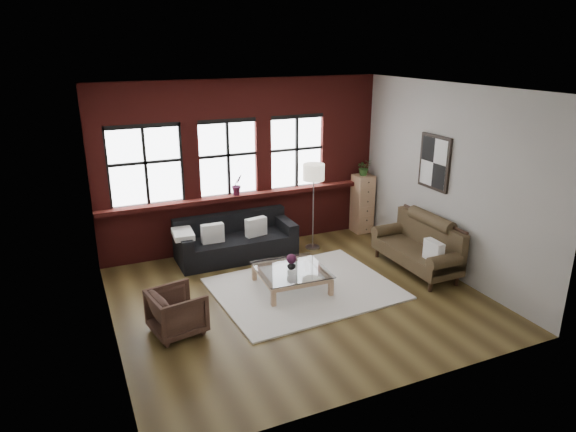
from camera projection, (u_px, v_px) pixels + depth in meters
name	position (u px, v px, depth m)	size (l,w,h in m)	color
floor	(298.00, 297.00, 8.07)	(5.50, 5.50, 0.00)	#47361A
ceiling	(299.00, 89.00, 7.04)	(5.50, 5.50, 0.00)	white
wall_back	(242.00, 165.00, 9.71)	(5.50, 5.50, 0.00)	#AAA59E
wall_front	(399.00, 263.00, 5.39)	(5.50, 5.50, 0.00)	#AAA59E
wall_left	(102.00, 226.00, 6.49)	(5.00, 5.00, 0.00)	#AAA59E
wall_right	(446.00, 180.00, 8.62)	(5.00, 5.00, 0.00)	#AAA59E
brick_backwall	(243.00, 165.00, 9.66)	(5.50, 0.12, 3.20)	#5D1915
sill_ledge	(246.00, 195.00, 9.77)	(5.50, 0.30, 0.08)	#5D1915
window_left	(145.00, 167.00, 8.93)	(1.38, 0.10, 1.50)	black
window_mid	(228.00, 159.00, 9.51)	(1.38, 0.10, 1.50)	black
window_right	(296.00, 153.00, 10.05)	(1.38, 0.10, 1.50)	black
wall_poster	(435.00, 162.00, 8.78)	(0.05, 0.74, 0.94)	black
shag_rug	(304.00, 288.00, 8.32)	(2.79, 2.20, 0.03)	white
dark_sofa	(236.00, 238.00, 9.44)	(2.17, 0.88, 0.78)	black
pillow_a	(213.00, 233.00, 9.11)	(0.40, 0.14, 0.34)	white
pillow_b	(256.00, 227.00, 9.43)	(0.40, 0.14, 0.34)	white
vintage_settee	(416.00, 245.00, 8.87)	(0.79, 1.78, 0.95)	#3F301D
pillow_settee	(434.00, 251.00, 8.33)	(0.14, 0.38, 0.34)	white
armchair	(177.00, 312.00, 7.00)	(0.67, 0.69, 0.63)	#3E271F
coffee_table	(291.00, 279.00, 8.29)	(1.08, 1.08, 0.36)	tan
vase	(291.00, 265.00, 8.21)	(0.14, 0.14, 0.14)	#B2B2B2
flowers	(291.00, 259.00, 8.18)	(0.16, 0.16, 0.16)	#4F1B3A
drawer_chest	(362.00, 204.00, 10.70)	(0.37, 0.37, 1.22)	tan
potted_plant_top	(364.00, 167.00, 10.45)	(0.30, 0.26, 0.33)	#2D5923
floor_lamp	(313.00, 203.00, 9.72)	(0.40, 0.40, 1.82)	#A5A5A8
sill_plant	(237.00, 185.00, 9.60)	(0.21, 0.17, 0.39)	#4F1B3A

